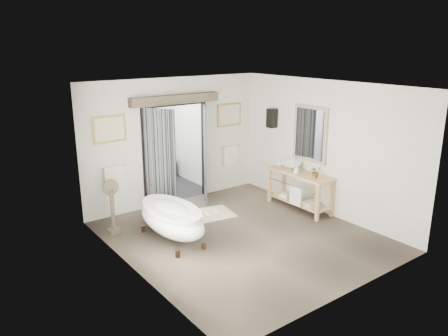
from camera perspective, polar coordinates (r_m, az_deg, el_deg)
The scene contains 13 objects.
ground_plane at distance 8.61m, azimuth 2.41°, elevation -8.92°, with size 5.00×5.00×0.00m, color brown.
room_shell at distance 7.89m, azimuth 2.90°, elevation 3.05°, with size 4.52×5.02×2.91m.
shower_room at distance 11.51m, azimuth -10.13°, elevation 2.10°, with size 2.22×2.01×2.51m.
back_wall_dressing at distance 9.92m, azimuth -5.93°, elevation 3.94°, with size 3.82×0.75×2.52m.
clawfoot_tub at distance 8.33m, azimuth -6.88°, elevation -6.51°, with size 0.84×1.88×0.92m.
vanity at distance 9.93m, azimuth 9.83°, elevation -2.54°, with size 0.57×1.60×0.85m.
pedestal_mirror at distance 8.85m, azimuth -14.36°, elevation -5.35°, with size 0.33×0.21×1.11m.
rug at distance 9.60m, azimuth -2.41°, elevation -6.14°, with size 1.20×0.80×0.01m, color beige.
slippers at distance 9.58m, azimuth -1.65°, elevation -5.95°, with size 0.43×0.30×0.05m.
basin at distance 10.05m, azimuth 8.69°, elevation 0.30°, with size 0.49×0.49×0.17m, color white.
plant at distance 9.51m, azimuth 11.85°, elevation -0.46°, with size 0.24×0.21×0.27m, color gray.
soap_bottle_a at distance 9.73m, azimuth 9.46°, elevation -0.16°, with size 0.09×0.09×0.20m, color gray.
soap_bottle_b at distance 10.25m, azimuth 7.22°, elevation 0.71°, with size 0.14×0.14×0.18m, color gray.
Camera 1 is at (-4.94, -6.04, 3.63)m, focal length 35.00 mm.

